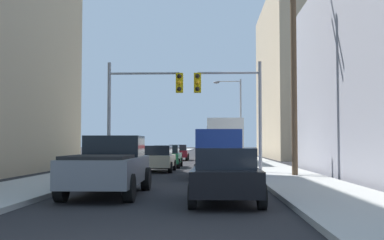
# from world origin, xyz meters

# --- Properties ---
(sidewalk_left) EXTENTS (3.28, 160.00, 0.15)m
(sidewalk_left) POSITION_xyz_m (-5.07, 50.00, 0.07)
(sidewalk_left) COLOR #9E9E99
(sidewalk_left) RESTS_ON ground
(sidewalk_right) EXTENTS (3.28, 160.00, 0.15)m
(sidewalk_right) POSITION_xyz_m (5.07, 50.00, 0.07)
(sidewalk_right) COLOR #9E9E99
(sidewalk_right) RESTS_ON ground
(city_bus) EXTENTS (2.67, 11.52, 3.40)m
(city_bus) POSITION_xyz_m (2.46, 32.03, 1.93)
(city_bus) COLOR silver
(city_bus) RESTS_ON ground
(pickup_truck_grey) EXTENTS (2.20, 5.44, 1.90)m
(pickup_truck_grey) POSITION_xyz_m (-1.82, 9.11, 0.93)
(pickup_truck_grey) COLOR slate
(pickup_truck_grey) RESTS_ON ground
(cargo_van_blue) EXTENTS (2.16, 5.22, 2.26)m
(cargo_van_blue) POSITION_xyz_m (1.76, 16.79, 1.29)
(cargo_van_blue) COLOR navy
(cargo_van_blue) RESTS_ON ground
(sedan_black) EXTENTS (1.95, 4.22, 1.52)m
(sedan_black) POSITION_xyz_m (1.83, 7.24, 0.77)
(sedan_black) COLOR black
(sedan_black) RESTS_ON ground
(sedan_beige) EXTENTS (1.95, 4.21, 1.52)m
(sedan_beige) POSITION_xyz_m (-1.68, 21.47, 0.77)
(sedan_beige) COLOR #C6B793
(sedan_beige) RESTS_ON ground
(sedan_green) EXTENTS (1.95, 4.21, 1.52)m
(sedan_green) POSITION_xyz_m (-1.57, 26.38, 0.77)
(sedan_green) COLOR #195938
(sedan_green) RESTS_ON ground
(sedan_maroon) EXTENTS (1.95, 4.23, 1.52)m
(sedan_maroon) POSITION_xyz_m (-1.73, 39.97, 0.77)
(sedan_maroon) COLOR maroon
(sedan_maroon) RESTS_ON ground
(traffic_signal_near_left) EXTENTS (4.07, 0.44, 6.00)m
(traffic_signal_near_left) POSITION_xyz_m (-2.29, 19.12, 4.06)
(traffic_signal_near_left) COLOR gray
(traffic_signal_near_left) RESTS_ON ground
(traffic_signal_near_right) EXTENTS (3.59, 0.44, 6.00)m
(traffic_signal_near_right) POSITION_xyz_m (2.51, 19.12, 4.03)
(traffic_signal_near_right) COLOR gray
(traffic_signal_near_right) RESTS_ON ground
(utility_pole_right) EXTENTS (2.20, 0.28, 10.08)m
(utility_pole_right) POSITION_xyz_m (5.40, 16.70, 5.32)
(utility_pole_right) COLOR brown
(utility_pole_right) RESTS_ON ground
(street_lamp_right) EXTENTS (2.55, 0.32, 7.50)m
(street_lamp_right) POSITION_xyz_m (3.72, 37.00, 4.56)
(street_lamp_right) COLOR gray
(street_lamp_right) RESTS_ON ground
(building_right_mid_block) EXTENTS (20.15, 22.61, 18.19)m
(building_right_mid_block) POSITION_xyz_m (17.85, 48.75, 9.10)
(building_right_mid_block) COLOR tan
(building_right_mid_block) RESTS_ON ground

